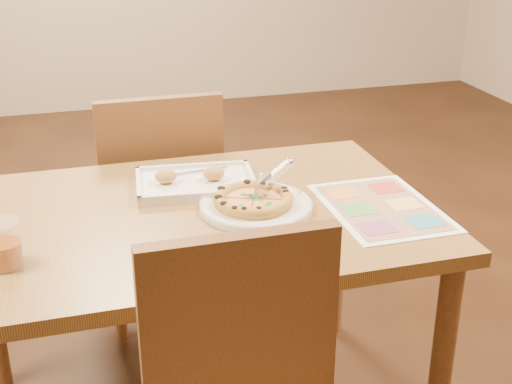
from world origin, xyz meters
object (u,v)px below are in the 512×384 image
object	(u,v)px
appetizer_tray	(195,183)
glass_tumbler	(3,247)
dining_table	(192,241)
pizza_cutter	(273,177)
chair_far	(159,182)
menu	(382,207)
pizza	(253,200)
plate	(256,206)

from	to	relation	value
appetizer_tray	glass_tumbler	bearing A→B (deg)	-146.85
dining_table	appetizer_tray	size ratio (longest dim) A/B	3.56
pizza_cutter	appetizer_tray	world-z (taller)	pizza_cutter
dining_table	appetizer_tray	bearing A→B (deg)	74.97
chair_far	glass_tumbler	world-z (taller)	chair_far
chair_far	pizza_cutter	bearing A→B (deg)	110.70
chair_far	menu	distance (m)	0.89
pizza_cutter	glass_tumbler	distance (m)	0.72
pizza	pizza_cutter	size ratio (longest dim) A/B	1.73
plate	pizza_cutter	xyz separation A→B (m)	(0.05, 0.02, 0.07)
appetizer_tray	menu	size ratio (longest dim) A/B	0.90
plate	pizza_cutter	size ratio (longest dim) A/B	2.43
plate	menu	world-z (taller)	plate
chair_far	appetizer_tray	distance (m)	0.47
dining_table	pizza	world-z (taller)	pizza
pizza_cutter	menu	size ratio (longest dim) A/B	0.31
plate	appetizer_tray	xyz separation A→B (m)	(-0.13, 0.19, 0.01)
glass_tumbler	pizza	bearing A→B (deg)	12.69
plate	menu	bearing A→B (deg)	-15.38
glass_tumbler	plate	bearing A→B (deg)	12.62
pizza	chair_far	bearing A→B (deg)	104.86
chair_far	appetizer_tray	bearing A→B (deg)	95.86
dining_table	chair_far	distance (m)	0.61
pizza	pizza_cutter	world-z (taller)	pizza_cutter
pizza	plate	bearing A→B (deg)	6.80
appetizer_tray	chair_far	bearing A→B (deg)	95.86
appetizer_tray	pizza_cutter	bearing A→B (deg)	-42.64
dining_table	pizza	distance (m)	0.20
plate	chair_far	bearing A→B (deg)	105.52
menu	pizza	bearing A→B (deg)	165.08
pizza	appetizer_tray	bearing A→B (deg)	122.30
dining_table	pizza_cutter	size ratio (longest dim) A/B	10.27
pizza	pizza_cutter	bearing A→B (deg)	21.16
plate	pizza	world-z (taller)	pizza
pizza_cutter	chair_far	bearing A→B (deg)	82.53
pizza_cutter	menu	distance (m)	0.31
dining_table	menu	bearing A→B (deg)	-13.03
pizza_cutter	menu	bearing A→B (deg)	-50.55
pizza_cutter	appetizer_tray	distance (m)	0.26
pizza	dining_table	bearing A→B (deg)	170.90
dining_table	chair_far	world-z (taller)	chair_far
chair_far	glass_tumbler	bearing A→B (deg)	58.62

